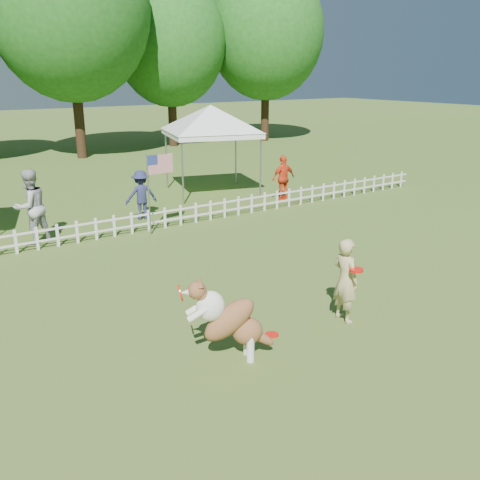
{
  "coord_description": "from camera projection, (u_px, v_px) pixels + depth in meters",
  "views": [
    {
      "loc": [
        -5.63,
        -6.25,
        4.25
      ],
      "look_at": [
        -0.07,
        2.0,
        1.1
      ],
      "focal_mm": 40.0,
      "sensor_mm": 36.0,
      "label": 1
    }
  ],
  "objects": [
    {
      "name": "tree_right",
      "position": [
        170.0,
        53.0,
        30.23
      ],
      "size": [
        6.2,
        6.2,
        10.4
      ],
      "primitive_type": null,
      "color": "#1D5217",
      "rests_on": "ground"
    },
    {
      "name": "handler",
      "position": [
        345.0,
        280.0,
        9.34
      ],
      "size": [
        0.39,
        0.57,
        1.52
      ],
      "primitive_type": "imported",
      "rotation": [
        0.0,
        0.0,
        1.52
      ],
      "color": "tan",
      "rests_on": "ground"
    },
    {
      "name": "ground",
      "position": [
        308.0,
        329.0,
        9.22
      ],
      "size": [
        120.0,
        120.0,
        0.0
      ],
      "primitive_type": "plane",
      "color": "#396520",
      "rests_on": "ground"
    },
    {
      "name": "spectator_b",
      "position": [
        141.0,
        195.0,
        15.88
      ],
      "size": [
        1.02,
        0.68,
        1.47
      ],
      "primitive_type": "imported",
      "rotation": [
        0.0,
        0.0,
        2.99
      ],
      "color": "#23264C",
      "rests_on": "ground"
    },
    {
      "name": "dog",
      "position": [
        231.0,
        320.0,
        8.05
      ],
      "size": [
        1.37,
        0.9,
        1.35
      ],
      "primitive_type": null,
      "rotation": [
        0.0,
        0.0,
        -0.4
      ],
      "color": "brown",
      "rests_on": "ground"
    },
    {
      "name": "tree_far_right",
      "position": [
        266.0,
        46.0,
        32.49
      ],
      "size": [
        7.0,
        7.0,
        11.4
      ],
      "primitive_type": null,
      "color": "#1D5217",
      "rests_on": "ground"
    },
    {
      "name": "tree_center_right",
      "position": [
        71.0,
        26.0,
        25.51
      ],
      "size": [
        7.6,
        7.6,
        12.6
      ],
      "primitive_type": null,
      "color": "#1D5217",
      "rests_on": "ground"
    },
    {
      "name": "flag_pole",
      "position": [
        149.0,
        195.0,
        14.22
      ],
      "size": [
        0.85,
        0.17,
        2.19
      ],
      "primitive_type": null,
      "rotation": [
        0.0,
        0.0,
        0.1
      ],
      "color": "gray",
      "rests_on": "ground"
    },
    {
      "name": "canopy_tent_right",
      "position": [
        211.0,
        151.0,
        19.0
      ],
      "size": [
        3.65,
        3.65,
        3.06
      ],
      "primitive_type": null,
      "rotation": [
        0.0,
        0.0,
        -0.27
      ],
      "color": "white",
      "rests_on": "ground"
    },
    {
      "name": "spectator_c",
      "position": [
        283.0,
        178.0,
        18.21
      ],
      "size": [
        0.9,
        0.38,
        1.54
      ],
      "primitive_type": "imported",
      "rotation": [
        0.0,
        0.0,
        3.14
      ],
      "color": "#E73F1B",
      "rests_on": "ground"
    },
    {
      "name": "frisbee_on_turf",
      "position": [
        272.0,
        335.0,
        9.0
      ],
      "size": [
        0.28,
        0.28,
        0.02
      ],
      "primitive_type": "cylinder",
      "rotation": [
        0.0,
        0.0,
        0.23
      ],
      "color": "red",
      "rests_on": "ground"
    },
    {
      "name": "picket_fence",
      "position": [
        140.0,
        222.0,
        14.66
      ],
      "size": [
        22.0,
        0.08,
        0.6
      ],
      "primitive_type": null,
      "color": "silver",
      "rests_on": "ground"
    },
    {
      "name": "spectator_a",
      "position": [
        30.0,
        207.0,
        13.58
      ],
      "size": [
        1.14,
        1.03,
        1.92
      ],
      "primitive_type": "imported",
      "rotation": [
        0.0,
        0.0,
        3.54
      ],
      "color": "#A5A4AA",
      "rests_on": "ground"
    }
  ]
}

